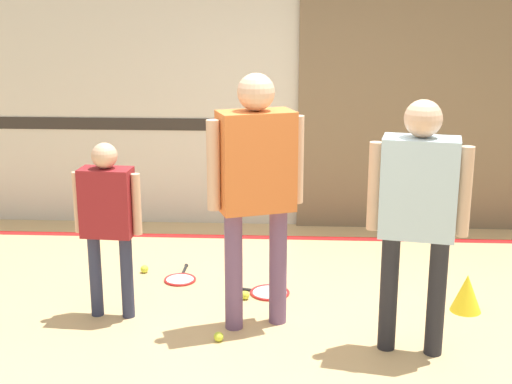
{
  "coord_description": "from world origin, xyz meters",
  "views": [
    {
      "loc": [
        0.02,
        -4.57,
        2.22
      ],
      "look_at": [
        -0.22,
        0.04,
        0.97
      ],
      "focal_mm": 50.0,
      "sensor_mm": 36.0,
      "label": 1
    }
  ],
  "objects_px": {
    "person_student_left": "(108,211)",
    "person_student_right": "(418,201)",
    "training_cone": "(467,293)",
    "racket_second_spare": "(180,279)",
    "person_instructor": "(256,175)",
    "tennis_ball_near_instructor": "(219,337)",
    "racket_spare_on_floor": "(268,292)",
    "tennis_ball_stray_left": "(144,269)",
    "tennis_ball_by_spare_racket": "(245,295)"
  },
  "relations": [
    {
      "from": "person_instructor",
      "to": "tennis_ball_by_spare_racket",
      "type": "distance_m",
      "value": 1.15
    },
    {
      "from": "person_student_right",
      "to": "racket_spare_on_floor",
      "type": "distance_m",
      "value": 1.65
    },
    {
      "from": "racket_spare_on_floor",
      "to": "person_student_right",
      "type": "bearing_deg",
      "value": 151.62
    },
    {
      "from": "person_student_right",
      "to": "racket_spare_on_floor",
      "type": "bearing_deg",
      "value": -31.42
    },
    {
      "from": "person_instructor",
      "to": "tennis_ball_stray_left",
      "type": "relative_size",
      "value": 26.8
    },
    {
      "from": "racket_second_spare",
      "to": "person_instructor",
      "type": "bearing_deg",
      "value": -139.32
    },
    {
      "from": "person_student_left",
      "to": "training_cone",
      "type": "height_order",
      "value": "person_student_left"
    },
    {
      "from": "person_instructor",
      "to": "tennis_ball_near_instructor",
      "type": "xyz_separation_m",
      "value": [
        -0.24,
        -0.27,
        -1.06
      ]
    },
    {
      "from": "person_instructor",
      "to": "racket_spare_on_floor",
      "type": "xyz_separation_m",
      "value": [
        0.06,
        0.56,
        -1.08
      ]
    },
    {
      "from": "racket_spare_on_floor",
      "to": "racket_second_spare",
      "type": "xyz_separation_m",
      "value": [
        -0.73,
        0.24,
        0.0
      ]
    },
    {
      "from": "person_student_right",
      "to": "racket_second_spare",
      "type": "height_order",
      "value": "person_student_right"
    },
    {
      "from": "person_instructor",
      "to": "person_student_right",
      "type": "xyz_separation_m",
      "value": [
        1.02,
        -0.33,
        -0.07
      ]
    },
    {
      "from": "training_cone",
      "to": "racket_second_spare",
      "type": "bearing_deg",
      "value": 167.49
    },
    {
      "from": "person_instructor",
      "to": "racket_spare_on_floor",
      "type": "distance_m",
      "value": 1.22
    },
    {
      "from": "person_student_right",
      "to": "training_cone",
      "type": "relative_size",
      "value": 5.8
    },
    {
      "from": "person_student_left",
      "to": "person_student_right",
      "type": "distance_m",
      "value": 2.13
    },
    {
      "from": "person_student_right",
      "to": "person_student_left",
      "type": "bearing_deg",
      "value": -0.23
    },
    {
      "from": "tennis_ball_stray_left",
      "to": "person_student_right",
      "type": "bearing_deg",
      "value": -32.25
    },
    {
      "from": "racket_spare_on_floor",
      "to": "racket_second_spare",
      "type": "bearing_deg",
      "value": -4.01
    },
    {
      "from": "person_student_right",
      "to": "training_cone",
      "type": "distance_m",
      "value": 1.2
    },
    {
      "from": "person_instructor",
      "to": "person_student_left",
      "type": "distance_m",
      "value": 1.09
    },
    {
      "from": "tennis_ball_near_instructor",
      "to": "tennis_ball_by_spare_racket",
      "type": "height_order",
      "value": "same"
    },
    {
      "from": "person_instructor",
      "to": "racket_second_spare",
      "type": "relative_size",
      "value": 3.77
    },
    {
      "from": "person_instructor",
      "to": "tennis_ball_near_instructor",
      "type": "height_order",
      "value": "person_instructor"
    },
    {
      "from": "person_student_left",
      "to": "racket_spare_on_floor",
      "type": "xyz_separation_m",
      "value": [
        1.11,
        0.46,
        -0.78
      ]
    },
    {
      "from": "person_student_right",
      "to": "tennis_ball_by_spare_racket",
      "type": "distance_m",
      "value": 1.69
    },
    {
      "from": "tennis_ball_by_spare_racket",
      "to": "training_cone",
      "type": "xyz_separation_m",
      "value": [
        1.64,
        -0.12,
        0.11
      ]
    },
    {
      "from": "tennis_ball_stray_left",
      "to": "racket_spare_on_floor",
      "type": "bearing_deg",
      "value": -19.9
    },
    {
      "from": "tennis_ball_by_spare_racket",
      "to": "racket_spare_on_floor",
      "type": "bearing_deg",
      "value": 35.68
    },
    {
      "from": "person_student_left",
      "to": "training_cone",
      "type": "xyz_separation_m",
      "value": [
        2.58,
        0.22,
        -0.65
      ]
    },
    {
      "from": "person_student_right",
      "to": "racket_second_spare",
      "type": "distance_m",
      "value": 2.27
    },
    {
      "from": "tennis_ball_by_spare_racket",
      "to": "tennis_ball_stray_left",
      "type": "height_order",
      "value": "same"
    },
    {
      "from": "person_instructor",
      "to": "person_student_left",
      "type": "bearing_deg",
      "value": 154.84
    },
    {
      "from": "tennis_ball_by_spare_racket",
      "to": "racket_second_spare",
      "type": "bearing_deg",
      "value": 146.88
    },
    {
      "from": "training_cone",
      "to": "person_student_right",
      "type": "bearing_deg",
      "value": -128.36
    },
    {
      "from": "tennis_ball_near_instructor",
      "to": "racket_second_spare",
      "type": "bearing_deg",
      "value": 111.81
    },
    {
      "from": "person_student_left",
      "to": "person_student_right",
      "type": "height_order",
      "value": "person_student_right"
    },
    {
      "from": "person_instructor",
      "to": "training_cone",
      "type": "relative_size",
      "value": 6.22
    },
    {
      "from": "tennis_ball_near_instructor",
      "to": "training_cone",
      "type": "distance_m",
      "value": 1.87
    },
    {
      "from": "person_instructor",
      "to": "racket_second_spare",
      "type": "bearing_deg",
      "value": 109.64
    },
    {
      "from": "tennis_ball_near_instructor",
      "to": "tennis_ball_stray_left",
      "type": "xyz_separation_m",
      "value": [
        -0.75,
        1.21,
        0.0
      ]
    },
    {
      "from": "person_student_right",
      "to": "tennis_ball_near_instructor",
      "type": "bearing_deg",
      "value": 8.51
    },
    {
      "from": "racket_spare_on_floor",
      "to": "tennis_ball_near_instructor",
      "type": "distance_m",
      "value": 0.88
    },
    {
      "from": "racket_spare_on_floor",
      "to": "training_cone",
      "type": "xyz_separation_m",
      "value": [
        1.47,
        -0.25,
        0.13
      ]
    },
    {
      "from": "tennis_ball_near_instructor",
      "to": "training_cone",
      "type": "height_order",
      "value": "training_cone"
    },
    {
      "from": "racket_spare_on_floor",
      "to": "tennis_ball_by_spare_racket",
      "type": "xyz_separation_m",
      "value": [
        -0.17,
        -0.12,
        0.02
      ]
    },
    {
      "from": "tennis_ball_stray_left",
      "to": "tennis_ball_by_spare_racket",
      "type": "bearing_deg",
      "value": -29.63
    },
    {
      "from": "racket_second_spare",
      "to": "tennis_ball_near_instructor",
      "type": "height_order",
      "value": "tennis_ball_near_instructor"
    },
    {
      "from": "person_student_left",
      "to": "tennis_ball_stray_left",
      "type": "xyz_separation_m",
      "value": [
        0.05,
        0.85,
        -0.76
      ]
    },
    {
      "from": "racket_spare_on_floor",
      "to": "tennis_ball_near_instructor",
      "type": "xyz_separation_m",
      "value": [
        -0.3,
        -0.83,
        0.02
      ]
    }
  ]
}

